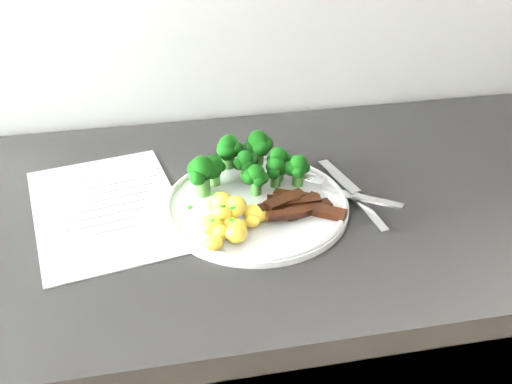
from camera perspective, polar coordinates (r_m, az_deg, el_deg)
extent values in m
cube|color=silver|center=(0.92, -14.13, -1.54)|extent=(0.26, 0.33, 0.00)
cube|color=slate|center=(0.99, -13.06, 1.49)|extent=(0.14, 0.03, 0.00)
cube|color=slate|center=(0.98, -13.31, 0.81)|extent=(0.13, 0.03, 0.00)
cube|color=slate|center=(0.96, -13.57, 0.09)|extent=(0.13, 0.03, 0.00)
cube|color=slate|center=(0.94, -13.84, -0.65)|extent=(0.12, 0.03, 0.00)
cube|color=slate|center=(0.92, -14.12, -1.41)|extent=(0.12, 0.03, 0.00)
cube|color=slate|center=(0.90, -14.41, -2.21)|extent=(0.11, 0.02, 0.00)
cube|color=slate|center=(0.89, -14.71, -3.04)|extent=(0.11, 0.02, 0.00)
cube|color=slate|center=(0.87, -15.02, -3.91)|extent=(0.10, 0.02, 0.00)
cylinder|color=white|center=(0.89, 0.00, -1.34)|extent=(0.28, 0.28, 0.01)
torus|color=white|center=(0.89, 0.00, -1.03)|extent=(0.27, 0.27, 0.01)
cylinder|color=#356B24|center=(0.92, -1.04, 1.96)|extent=(0.02, 0.02, 0.02)
sphere|color=black|center=(0.92, -0.49, 3.02)|extent=(0.02, 0.02, 0.02)
sphere|color=black|center=(0.92, -1.15, 3.21)|extent=(0.02, 0.02, 0.02)
sphere|color=black|center=(0.91, -1.62, 2.74)|extent=(0.02, 0.02, 0.02)
sphere|color=black|center=(0.91, -0.90, 2.53)|extent=(0.02, 0.02, 0.02)
sphere|color=black|center=(0.91, -1.06, 3.27)|extent=(0.03, 0.03, 0.03)
cylinder|color=#356B24|center=(0.94, 2.11, 1.90)|extent=(0.02, 0.02, 0.03)
sphere|color=black|center=(0.93, 2.79, 3.10)|extent=(0.02, 0.02, 0.02)
sphere|color=black|center=(0.94, 1.73, 3.24)|extent=(0.02, 0.02, 0.02)
sphere|color=black|center=(0.92, 1.99, 2.64)|extent=(0.03, 0.03, 0.03)
sphere|color=black|center=(0.92, 2.15, 3.44)|extent=(0.03, 0.03, 0.03)
cylinder|color=#356B24|center=(0.93, -3.98, 1.41)|extent=(0.02, 0.02, 0.02)
sphere|color=black|center=(0.92, -3.43, 2.43)|extent=(0.02, 0.02, 0.02)
sphere|color=black|center=(0.93, -4.11, 2.66)|extent=(0.02, 0.02, 0.02)
sphere|color=black|center=(0.92, -4.64, 2.22)|extent=(0.02, 0.02, 0.02)
sphere|color=black|center=(0.91, -4.00, 2.02)|extent=(0.02, 0.02, 0.02)
sphere|color=black|center=(0.92, -4.04, 2.79)|extent=(0.03, 0.03, 0.03)
cylinder|color=#356B24|center=(0.96, 0.18, 3.46)|extent=(0.02, 0.02, 0.03)
sphere|color=black|center=(0.95, 0.89, 4.66)|extent=(0.03, 0.03, 0.03)
sphere|color=black|center=(0.96, 0.11, 4.89)|extent=(0.02, 0.02, 0.02)
sphere|color=black|center=(0.95, -0.53, 4.40)|extent=(0.02, 0.02, 0.02)
sphere|color=black|center=(0.94, 0.47, 4.25)|extent=(0.03, 0.03, 0.03)
sphere|color=black|center=(0.95, 0.18, 5.05)|extent=(0.03, 0.03, 0.03)
cylinder|color=#356B24|center=(0.95, -2.69, 3.07)|extent=(0.02, 0.02, 0.03)
sphere|color=black|center=(0.94, -2.03, 4.18)|extent=(0.03, 0.03, 0.03)
sphere|color=black|center=(0.95, -3.17, 4.30)|extent=(0.02, 0.02, 0.02)
sphere|color=black|center=(0.93, -2.82, 3.80)|extent=(0.03, 0.03, 0.03)
sphere|color=black|center=(0.94, -2.74, 4.57)|extent=(0.03, 0.03, 0.03)
cylinder|color=#356B24|center=(0.93, 4.05, 1.32)|extent=(0.02, 0.02, 0.02)
sphere|color=black|center=(0.92, 4.71, 2.34)|extent=(0.02, 0.02, 0.02)
sphere|color=black|center=(0.93, 4.01, 2.62)|extent=(0.02, 0.02, 0.02)
sphere|color=black|center=(0.92, 3.43, 2.31)|extent=(0.02, 0.02, 0.02)
sphere|color=black|center=(0.91, 4.11, 1.92)|extent=(0.02, 0.02, 0.02)
sphere|color=black|center=(0.91, 4.11, 2.76)|extent=(0.03, 0.03, 0.03)
cylinder|color=#356B24|center=(0.91, -5.09, 0.62)|extent=(0.02, 0.02, 0.03)
sphere|color=black|center=(0.90, -4.39, 2.04)|extent=(0.03, 0.03, 0.03)
sphere|color=black|center=(0.90, -5.69, 2.22)|extent=(0.03, 0.03, 0.03)
sphere|color=black|center=(0.88, -5.63, 1.43)|extent=(0.03, 0.03, 0.03)
sphere|color=black|center=(0.89, -5.20, 2.43)|extent=(0.03, 0.03, 0.03)
cylinder|color=#356B24|center=(0.90, 0.02, 0.48)|extent=(0.02, 0.02, 0.02)
sphere|color=black|center=(0.89, 0.67, 1.36)|extent=(0.02, 0.02, 0.02)
sphere|color=black|center=(0.90, -0.19, 1.81)|extent=(0.02, 0.02, 0.02)
sphere|color=black|center=(0.89, -0.64, 1.47)|extent=(0.02, 0.02, 0.02)
sphere|color=black|center=(0.89, 0.29, 1.05)|extent=(0.02, 0.02, 0.02)
sphere|color=black|center=(0.89, 0.02, 1.87)|extent=(0.03, 0.03, 0.03)
cylinder|color=#356B24|center=(0.92, 1.85, 1.23)|extent=(0.02, 0.02, 0.02)
sphere|color=black|center=(0.92, 2.48, 2.28)|extent=(0.02, 0.02, 0.02)
sphere|color=black|center=(0.92, 1.54, 2.44)|extent=(0.02, 0.02, 0.02)
sphere|color=black|center=(0.91, 1.70, 1.84)|extent=(0.02, 0.02, 0.02)
sphere|color=black|center=(0.91, 1.88, 2.61)|extent=(0.03, 0.03, 0.03)
cylinder|color=#356B24|center=(0.98, -2.54, 3.25)|extent=(0.02, 0.02, 0.02)
sphere|color=black|center=(0.97, -1.90, 4.24)|extent=(0.02, 0.02, 0.02)
sphere|color=black|center=(0.98, -2.74, 4.58)|extent=(0.03, 0.03, 0.03)
sphere|color=black|center=(0.96, -3.18, 4.07)|extent=(0.02, 0.02, 0.02)
sphere|color=black|center=(0.96, -2.29, 3.94)|extent=(0.02, 0.02, 0.02)
sphere|color=black|center=(0.96, -2.59, 4.70)|extent=(0.03, 0.03, 0.03)
ellipsoid|color=yellow|center=(0.83, -4.09, -3.12)|extent=(0.03, 0.03, 0.02)
ellipsoid|color=yellow|center=(0.83, -2.47, -2.90)|extent=(0.03, 0.02, 0.02)
ellipsoid|color=yellow|center=(0.83, -4.38, -3.44)|extent=(0.02, 0.02, 0.02)
ellipsoid|color=yellow|center=(0.85, 0.35, -2.15)|extent=(0.03, 0.02, 0.02)
ellipsoid|color=yellow|center=(0.86, -3.59, -1.23)|extent=(0.03, 0.03, 0.03)
ellipsoid|color=yellow|center=(0.84, -4.44, -2.89)|extent=(0.02, 0.02, 0.02)
ellipsoid|color=yellow|center=(0.80, -4.13, -4.92)|extent=(0.03, 0.02, 0.02)
ellipsoid|color=yellow|center=(0.84, -0.35, -2.83)|extent=(0.02, 0.02, 0.02)
ellipsoid|color=yellow|center=(0.82, -1.80, -3.42)|extent=(0.03, 0.03, 0.02)
ellipsoid|color=yellow|center=(0.83, -3.21, -1.80)|extent=(0.03, 0.03, 0.02)
ellipsoid|color=yellow|center=(0.86, -3.52, -1.61)|extent=(0.03, 0.03, 0.03)
ellipsoid|color=yellow|center=(0.83, -1.98, -1.37)|extent=(0.03, 0.03, 0.03)
ellipsoid|color=yellow|center=(0.81, -1.92, -4.01)|extent=(0.03, 0.03, 0.03)
ellipsoid|color=yellow|center=(0.85, -0.34, -2.06)|extent=(0.03, 0.03, 0.03)
ellipsoid|color=yellow|center=(0.82, -3.40, -3.90)|extent=(0.02, 0.02, 0.02)
ellipsoid|color=yellow|center=(0.84, -3.32, -0.94)|extent=(0.03, 0.03, 0.03)
cube|color=#216613|center=(0.84, -6.37, -1.46)|extent=(0.01, 0.01, 0.00)
cube|color=#216613|center=(0.85, -4.06, -0.21)|extent=(0.01, 0.01, 0.00)
cube|color=#216613|center=(0.81, -2.27, -1.55)|extent=(0.01, 0.01, 0.00)
cube|color=#216613|center=(0.83, -2.75, -1.14)|extent=(0.01, 0.01, 0.00)
cube|color=#216613|center=(0.83, -3.25, -0.78)|extent=(0.01, 0.01, 0.00)
cube|color=#216613|center=(0.83, -2.95, -1.77)|extent=(0.01, 0.01, 0.00)
cube|color=#216613|center=(0.84, -2.64, -0.91)|extent=(0.01, 0.01, 0.00)
cube|color=#216613|center=(0.79, -2.34, -2.73)|extent=(0.01, 0.01, 0.00)
cube|color=#216613|center=(0.84, -3.66, -1.06)|extent=(0.01, 0.01, 0.00)
cube|color=#216613|center=(0.81, -4.22, -2.71)|extent=(0.01, 0.01, 0.00)
cube|color=#216613|center=(0.83, -3.20, -1.57)|extent=(0.01, 0.01, 0.00)
cube|color=#216613|center=(0.82, -3.20, -1.35)|extent=(0.01, 0.01, 0.00)
cube|color=#216613|center=(0.83, -2.29, -1.77)|extent=(0.01, 0.01, 0.00)
cube|color=#216613|center=(0.83, -3.31, -1.12)|extent=(0.01, 0.01, 0.00)
cube|color=black|center=(0.87, 6.40, -1.84)|extent=(0.07, 0.06, 0.02)
cube|color=black|center=(0.88, 4.69, -1.25)|extent=(0.06, 0.06, 0.01)
cube|color=black|center=(0.89, 3.86, -0.47)|extent=(0.07, 0.05, 0.02)
cube|color=black|center=(0.87, 5.07, -1.65)|extent=(0.08, 0.04, 0.02)
cube|color=black|center=(0.89, 2.89, -0.77)|extent=(0.06, 0.03, 0.01)
cube|color=black|center=(0.86, 2.24, -1.18)|extent=(0.07, 0.04, 0.01)
cube|color=black|center=(0.87, 2.81, -0.81)|extent=(0.07, 0.05, 0.02)
cube|color=black|center=(0.87, 4.23, -0.89)|extent=(0.07, 0.03, 0.02)
cube|color=black|center=(0.84, 2.88, -2.16)|extent=(0.06, 0.02, 0.01)
cube|color=silver|center=(0.90, 10.26, -0.56)|extent=(0.10, 0.10, 0.02)
cube|color=silver|center=(0.93, 5.83, 1.10)|extent=(0.03, 0.03, 0.01)
cylinder|color=silver|center=(0.94, 4.62, 1.81)|extent=(0.03, 0.03, 0.00)
cylinder|color=silver|center=(0.94, 4.48, 1.68)|extent=(0.03, 0.03, 0.00)
cylinder|color=silver|center=(0.93, 4.34, 1.55)|extent=(0.03, 0.03, 0.00)
cylinder|color=silver|center=(0.93, 4.20, 1.42)|extent=(0.03, 0.03, 0.00)
cube|color=silver|center=(0.95, 7.94, 1.55)|extent=(0.04, 0.12, 0.01)
cube|color=silver|center=(0.89, 10.76, -2.00)|extent=(0.03, 0.10, 0.02)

